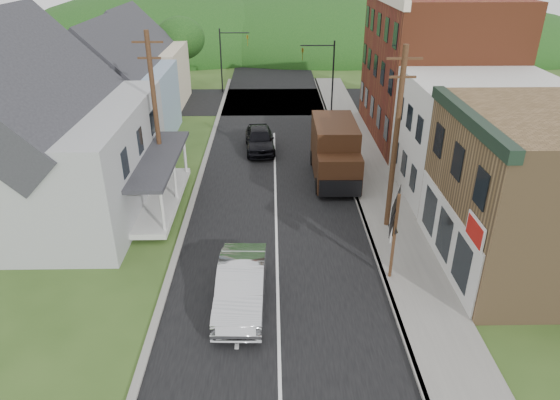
{
  "coord_description": "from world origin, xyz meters",
  "views": [
    {
      "loc": [
        -0.21,
        -18.44,
        12.64
      ],
      "look_at": [
        0.17,
        2.26,
        2.2
      ],
      "focal_mm": 32.0,
      "sensor_mm": 36.0,
      "label": 1
    }
  ],
  "objects_px": {
    "silver_sedan": "(241,286)",
    "route_sign_cluster": "(394,224)",
    "delivery_van": "(335,152)",
    "warning_sign": "(393,241)",
    "dark_sedan": "(260,139)"
  },
  "relations": [
    {
      "from": "silver_sedan",
      "to": "dark_sedan",
      "type": "height_order",
      "value": "silver_sedan"
    },
    {
      "from": "route_sign_cluster",
      "to": "warning_sign",
      "type": "bearing_deg",
      "value": 91.92
    },
    {
      "from": "delivery_van",
      "to": "warning_sign",
      "type": "bearing_deg",
      "value": -83.14
    },
    {
      "from": "silver_sedan",
      "to": "delivery_van",
      "type": "xyz_separation_m",
      "value": [
        5.04,
        12.04,
        0.89
      ]
    },
    {
      "from": "silver_sedan",
      "to": "warning_sign",
      "type": "height_order",
      "value": "warning_sign"
    },
    {
      "from": "delivery_van",
      "to": "warning_sign",
      "type": "distance_m",
      "value": 10.46
    },
    {
      "from": "silver_sedan",
      "to": "route_sign_cluster",
      "type": "distance_m",
      "value": 6.64
    },
    {
      "from": "silver_sedan",
      "to": "warning_sign",
      "type": "xyz_separation_m",
      "value": [
        6.21,
        1.65,
        0.97
      ]
    },
    {
      "from": "dark_sedan",
      "to": "delivery_van",
      "type": "height_order",
      "value": "delivery_van"
    },
    {
      "from": "route_sign_cluster",
      "to": "warning_sign",
      "type": "xyz_separation_m",
      "value": [
        0.03,
        0.07,
        -0.83
      ]
    },
    {
      "from": "route_sign_cluster",
      "to": "silver_sedan",
      "type": "bearing_deg",
      "value": -143.89
    },
    {
      "from": "delivery_van",
      "to": "warning_sign",
      "type": "xyz_separation_m",
      "value": [
        1.17,
        -10.39,
        0.09
      ]
    },
    {
      "from": "route_sign_cluster",
      "to": "warning_sign",
      "type": "relative_size",
      "value": 1.47
    },
    {
      "from": "dark_sedan",
      "to": "delivery_van",
      "type": "xyz_separation_m",
      "value": [
        4.63,
        -4.9,
        0.93
      ]
    },
    {
      "from": "silver_sedan",
      "to": "route_sign_cluster",
      "type": "bearing_deg",
      "value": 15.57
    }
  ]
}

